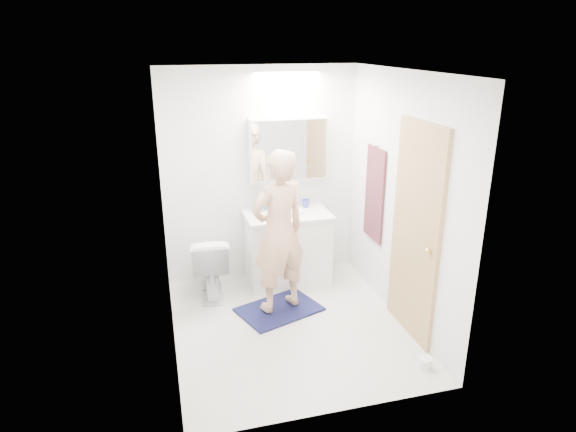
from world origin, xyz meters
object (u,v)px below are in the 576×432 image
object	(u,v)px
vanity_cabinet	(288,249)
soap_bottle_b	(269,202)
toilet	(210,265)
toilet_paper_roll	(425,363)
soap_bottle_a	(260,201)
medicine_cabinet	(288,149)
toothbrush_cup	(306,203)
person	(279,232)

from	to	relation	value
vanity_cabinet	soap_bottle_b	bearing A→B (deg)	133.83
toilet	toilet_paper_roll	bearing A→B (deg)	135.74
soap_bottle_a	toilet_paper_roll	world-z (taller)	soap_bottle_a
soap_bottle_a	soap_bottle_b	world-z (taller)	soap_bottle_a
medicine_cabinet	toothbrush_cup	size ratio (longest dim) A/B	9.08
vanity_cabinet	toothbrush_cup	xyz separation A→B (m)	(0.26, 0.16, 0.48)
soap_bottle_a	toothbrush_cup	xyz separation A→B (m)	(0.54, 0.01, -0.08)
vanity_cabinet	toilet_paper_roll	xyz separation A→B (m)	(0.70, -1.91, -0.34)
soap_bottle_a	soap_bottle_b	size ratio (longest dim) A/B	1.32
medicine_cabinet	vanity_cabinet	bearing A→B (deg)	-106.40
person	toilet_paper_roll	world-z (taller)	person
toothbrush_cup	person	bearing A→B (deg)	-122.69
toilet	soap_bottle_b	bearing A→B (deg)	-153.86
soap_bottle_a	toothbrush_cup	world-z (taller)	soap_bottle_a
soap_bottle_a	vanity_cabinet	bearing A→B (deg)	-27.83
person	toilet_paper_roll	xyz separation A→B (m)	(0.97, -1.26, -0.82)
soap_bottle_b	vanity_cabinet	bearing A→B (deg)	-46.17
person	soap_bottle_a	world-z (taller)	person
person	toilet_paper_roll	size ratio (longest dim) A/B	14.96
toilet	toothbrush_cup	bearing A→B (deg)	-162.58
toilet_paper_roll	medicine_cabinet	bearing A→B (deg)	106.77
toilet	toothbrush_cup	world-z (taller)	toothbrush_cup
toothbrush_cup	toilet	bearing A→B (deg)	-166.61
toilet	toilet_paper_roll	xyz separation A→B (m)	(1.60, -1.80, -0.30)
toilet	soap_bottle_a	bearing A→B (deg)	-152.66
vanity_cabinet	toothbrush_cup	world-z (taller)	toothbrush_cup
vanity_cabinet	person	xyz separation A→B (m)	(-0.27, -0.65, 0.48)
soap_bottle_b	toilet_paper_roll	bearing A→B (deg)	-67.32
medicine_cabinet	soap_bottle_a	bearing A→B (deg)	-170.16
medicine_cabinet	toilet	distance (m)	1.53
person	soap_bottle_b	xyz separation A→B (m)	(0.09, 0.83, 0.04)
medicine_cabinet	soap_bottle_b	bearing A→B (deg)	-172.71
toilet	toilet_paper_roll	size ratio (longest dim) A/B	6.40
medicine_cabinet	toilet	size ratio (longest dim) A/B	1.25
medicine_cabinet	toothbrush_cup	xyz separation A→B (m)	(0.19, -0.05, -0.63)
person	soap_bottle_b	bearing A→B (deg)	-116.23
toothbrush_cup	toilet_paper_roll	xyz separation A→B (m)	(0.44, -2.07, -0.82)
vanity_cabinet	toilet_paper_roll	world-z (taller)	vanity_cabinet
medicine_cabinet	person	distance (m)	1.12
vanity_cabinet	soap_bottle_b	size ratio (longest dim) A/B	4.81
vanity_cabinet	toilet	world-z (taller)	vanity_cabinet
medicine_cabinet	toilet	world-z (taller)	medicine_cabinet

